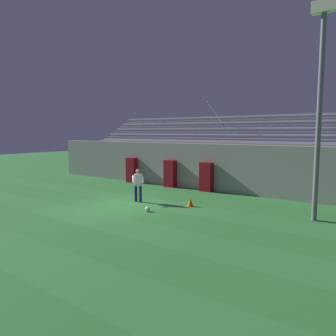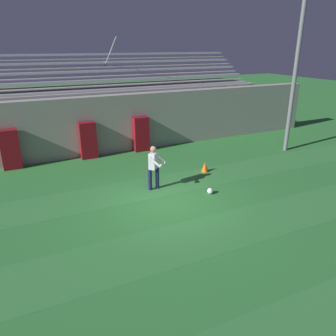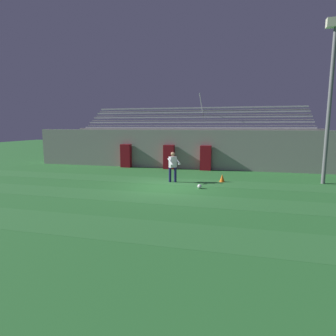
# 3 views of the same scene
# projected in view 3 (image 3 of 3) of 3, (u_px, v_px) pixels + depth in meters

# --- Properties ---
(ground_plane) EXTENTS (80.00, 80.00, 0.00)m
(ground_plane) POSITION_uv_depth(u_px,v_px,m) (166.00, 187.00, 14.31)
(ground_plane) COLOR #2D7533
(turf_stripe_near) EXTENTS (28.00, 1.88, 0.01)m
(turf_stripe_near) POSITION_uv_depth(u_px,v_px,m) (117.00, 228.00, 8.56)
(turf_stripe_near) COLOR #337A38
(turf_stripe_near) RESTS_ON ground
(turf_stripe_mid) EXTENTS (28.00, 1.88, 0.01)m
(turf_stripe_mid) POSITION_uv_depth(u_px,v_px,m) (153.00, 198.00, 12.16)
(turf_stripe_mid) COLOR #337A38
(turf_stripe_mid) RESTS_ON ground
(turf_stripe_far) EXTENTS (28.00, 1.88, 0.01)m
(turf_stripe_far) POSITION_uv_depth(u_px,v_px,m) (173.00, 181.00, 15.75)
(turf_stripe_far) COLOR #337A38
(turf_stripe_far) RESTS_ON ground
(back_wall) EXTENTS (24.00, 0.60, 2.80)m
(back_wall) POSITION_uv_depth(u_px,v_px,m) (188.00, 149.00, 20.34)
(back_wall) COLOR #999691
(back_wall) RESTS_ON ground
(padding_pillar_gate_left) EXTENTS (0.76, 0.44, 1.72)m
(padding_pillar_gate_left) POSITION_uv_depth(u_px,v_px,m) (169.00, 157.00, 20.21)
(padding_pillar_gate_left) COLOR maroon
(padding_pillar_gate_left) RESTS_ON ground
(padding_pillar_gate_right) EXTENTS (0.76, 0.44, 1.72)m
(padding_pillar_gate_right) POSITION_uv_depth(u_px,v_px,m) (206.00, 158.00, 19.57)
(padding_pillar_gate_right) COLOR maroon
(padding_pillar_gate_right) RESTS_ON ground
(padding_pillar_far_left) EXTENTS (0.76, 0.44, 1.72)m
(padding_pillar_far_left) POSITION_uv_depth(u_px,v_px,m) (126.00, 156.00, 21.00)
(padding_pillar_far_left) COLOR maroon
(padding_pillar_far_left) RESTS_ON ground
(bleacher_stand) EXTENTS (18.00, 4.05, 5.43)m
(bleacher_stand) POSITION_uv_depth(u_px,v_px,m) (193.00, 146.00, 22.57)
(bleacher_stand) COLOR #999691
(bleacher_stand) RESTS_ON ground
(floodlight_pole) EXTENTS (0.90, 0.36, 8.40)m
(floodlight_pole) POSITION_uv_depth(u_px,v_px,m) (331.00, 83.00, 14.35)
(floodlight_pole) COLOR slate
(floodlight_pole) RESTS_ON ground
(goalkeeper) EXTENTS (0.74, 0.74, 1.67)m
(goalkeeper) POSITION_uv_depth(u_px,v_px,m) (173.00, 165.00, 15.41)
(goalkeeper) COLOR #19194C
(goalkeeper) RESTS_ON ground
(soccer_ball) EXTENTS (0.22, 0.22, 0.22)m
(soccer_ball) POSITION_uv_depth(u_px,v_px,m) (200.00, 186.00, 13.94)
(soccer_ball) COLOR white
(soccer_ball) RESTS_ON ground
(traffic_cone) EXTENTS (0.30, 0.30, 0.42)m
(traffic_cone) POSITION_uv_depth(u_px,v_px,m) (222.00, 178.00, 15.59)
(traffic_cone) COLOR orange
(traffic_cone) RESTS_ON ground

